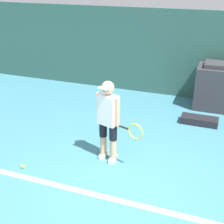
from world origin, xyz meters
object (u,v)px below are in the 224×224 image
object	(u,v)px
covered_chair	(217,87)
tennis_ball	(23,166)
equipment_bag	(199,120)
tennis_player	(109,119)

from	to	relation	value
covered_chair	tennis_ball	bearing A→B (deg)	-127.21
covered_chair	equipment_bag	distance (m)	1.19
tennis_ball	equipment_bag	size ratio (longest dim) A/B	0.08
equipment_bag	tennis_ball	bearing A→B (deg)	-133.69
tennis_player	tennis_ball	world-z (taller)	tennis_player
tennis_ball	equipment_bag	distance (m)	3.92
tennis_player	covered_chair	bearing A→B (deg)	78.31
tennis_player	tennis_ball	xyz separation A→B (m)	(-1.31, -0.78, -0.79)
tennis_player	tennis_ball	bearing A→B (deg)	-132.92
tennis_player	covered_chair	size ratio (longest dim) A/B	1.31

